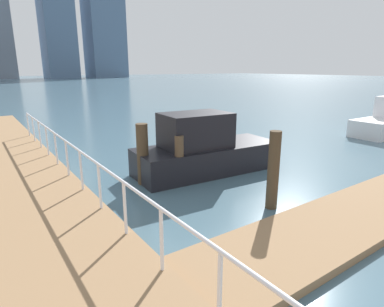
{
  "coord_description": "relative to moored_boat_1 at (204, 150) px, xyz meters",
  "views": [
    {
      "loc": [
        -5.28,
        5.45,
        3.49
      ],
      "look_at": [
        -1.25,
        11.25,
        1.6
      ],
      "focal_mm": 29.93,
      "sensor_mm": 36.0,
      "label": 1
    }
  ],
  "objects": [
    {
      "name": "ground_plane",
      "position": [
        -1.1,
        6.09,
        -0.78
      ],
      "size": [
        300.0,
        300.0,
        0.0
      ],
      "primitive_type": "plane",
      "color": "#476675"
    },
    {
      "name": "floating_dock",
      "position": [
        1.07,
        -4.95,
        -0.69
      ],
      "size": [
        11.34,
        2.0,
        0.18
      ],
      "primitive_type": "cube",
      "color": "#93704C",
      "rests_on": "ground_plane"
    },
    {
      "name": "boardwalk_railing",
      "position": [
        -4.25,
        -5.27,
        0.44
      ],
      "size": [
        0.06,
        26.72,
        1.08
      ],
      "color": "white",
      "rests_on": "boardwalk"
    },
    {
      "name": "dock_piling_0",
      "position": [
        -2.25,
        0.12,
        0.17
      ],
      "size": [
        0.36,
        0.36,
        1.89
      ],
      "primitive_type": "cylinder",
      "color": "#473826",
      "rests_on": "ground_plane"
    },
    {
      "name": "dock_piling_1",
      "position": [
        -1.43,
        -0.65,
        0.0
      ],
      "size": [
        0.27,
        0.27,
        1.55
      ],
      "primitive_type": "cylinder",
      "color": "brown",
      "rests_on": "ground_plane"
    },
    {
      "name": "dock_piling_2",
      "position": [
        -0.36,
        -3.37,
        0.23
      ],
      "size": [
        0.29,
        0.29,
        2.01
      ],
      "primitive_type": "cylinder",
      "color": "#473826",
      "rests_on": "ground_plane"
    },
    {
      "name": "moored_boat_1",
      "position": [
        0.0,
        0.0,
        0.0
      ],
      "size": [
        5.2,
        2.23,
        2.07
      ],
      "color": "black",
      "rests_on": "ground_plane"
    },
    {
      "name": "skyline_tower_4",
      "position": [
        21.92,
        112.36,
        14.42
      ],
      "size": [
        10.28,
        10.59,
        30.39
      ],
      "primitive_type": "cube",
      "rotation": [
        0.0,
        0.0,
        0.02
      ],
      "color": "slate",
      "rests_on": "ground_plane"
    }
  ]
}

